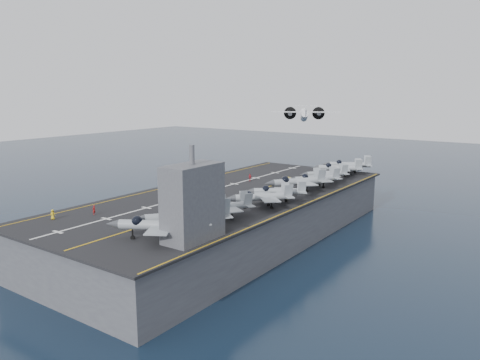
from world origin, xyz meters
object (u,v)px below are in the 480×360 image
Objects in this scene: island_superstructure at (193,193)px; transport_plane at (304,116)px; fighter_jet_0 at (158,224)px; tow_cart_a at (175,215)px.

transport_plane is at bearing 106.18° from island_superstructure.
fighter_jet_0 is 0.65× the size of transport_plane.
transport_plane is (-19.69, 86.43, 12.44)m from fighter_jet_0.
fighter_jet_0 is at bearing -77.16° from transport_plane.
island_superstructure is 5.92× the size of tow_cart_a.
island_superstructure is 0.55× the size of transport_plane.
tow_cart_a is 78.10m from transport_plane.
fighter_jet_0 reaches higher than tow_cart_a.
transport_plane is (-13.28, 75.61, 14.35)m from tow_cart_a.
fighter_jet_0 is at bearing -59.36° from tow_cart_a.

